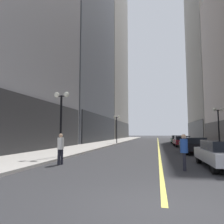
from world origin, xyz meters
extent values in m
plane|color=#2D2D30|center=(0.00, 35.00, 0.00)|extent=(200.00, 200.00, 0.00)
cube|color=#ADA8A0|center=(-8.25, 35.00, 0.07)|extent=(4.50, 78.00, 0.15)
cube|color=#ADA8A0|center=(8.25, 35.00, 0.07)|extent=(4.50, 78.00, 0.15)
cube|color=#E5D64C|center=(0.00, 35.00, 0.00)|extent=(0.16, 70.00, 0.01)
cube|color=#2C2C2E|center=(-10.60, 11.00, 2.35)|extent=(0.50, 20.90, 4.70)
cube|color=slate|center=(-17.25, 34.50, 21.52)|extent=(13.49, 24.00, 43.04)
cube|color=#212327|center=(-10.60, 34.50, 2.50)|extent=(0.50, 22.80, 5.00)
cube|color=#A8A399|center=(-17.90, 60.00, 30.82)|extent=(14.80, 26.00, 61.63)
cube|color=#3A3935|center=(-10.60, 60.00, 2.50)|extent=(0.50, 24.70, 5.00)
cube|color=#332A23|center=(10.60, 34.50, 1.88)|extent=(0.50, 22.80, 3.75)
cube|color=#A8A399|center=(16.79, 60.00, 34.03)|extent=(12.58, 26.00, 68.06)
cube|color=#3A3935|center=(10.60, 60.00, 2.50)|extent=(0.50, 24.70, 5.00)
cube|color=#B7B7BC|center=(2.95, 6.05, 0.59)|extent=(1.98, 4.50, 0.55)
cylinder|color=black|center=(2.09, 7.60, 0.32)|extent=(0.23, 0.64, 0.64)
cylinder|color=black|center=(2.14, 4.47, 0.32)|extent=(0.23, 0.64, 0.64)
cube|color=black|center=(2.77, 13.68, 0.59)|extent=(1.82, 4.63, 0.55)
cube|color=black|center=(2.77, 13.45, 1.07)|extent=(1.59, 2.60, 0.50)
cylinder|color=black|center=(1.99, 15.29, 0.32)|extent=(0.23, 0.64, 0.64)
cylinder|color=black|center=(3.51, 15.31, 0.32)|extent=(0.23, 0.64, 0.64)
cylinder|color=black|center=(2.03, 12.06, 0.32)|extent=(0.23, 0.64, 0.64)
cylinder|color=black|center=(3.55, 12.08, 0.32)|extent=(0.23, 0.64, 0.64)
cube|color=maroon|center=(2.83, 22.77, 0.59)|extent=(1.93, 4.48, 0.55)
cube|color=black|center=(2.83, 22.54, 1.07)|extent=(1.67, 2.52, 0.50)
cylinder|color=black|center=(2.00, 24.31, 0.32)|extent=(0.23, 0.64, 0.64)
cylinder|color=black|center=(3.60, 24.34, 0.32)|extent=(0.23, 0.64, 0.64)
cylinder|color=black|center=(2.06, 21.19, 0.32)|extent=(0.23, 0.64, 0.64)
cylinder|color=black|center=(3.66, 21.23, 0.32)|extent=(0.23, 0.64, 0.64)
cube|color=#196038|center=(2.95, 29.37, 0.59)|extent=(2.02, 4.59, 0.55)
cube|color=black|center=(2.94, 29.15, 1.07)|extent=(1.76, 2.58, 0.50)
cylinder|color=black|center=(2.12, 30.98, 0.32)|extent=(0.23, 0.64, 0.64)
cylinder|color=black|center=(3.83, 30.96, 0.32)|extent=(0.23, 0.64, 0.64)
cylinder|color=black|center=(2.07, 27.79, 0.32)|extent=(0.23, 0.64, 0.64)
cylinder|color=black|center=(3.78, 27.77, 0.32)|extent=(0.23, 0.64, 0.64)
cylinder|color=black|center=(-5.33, 5.60, 0.40)|extent=(0.14, 0.14, 0.80)
cylinder|color=black|center=(-5.17, 5.64, 0.40)|extent=(0.14, 0.14, 0.80)
cylinder|color=silver|center=(-5.25, 5.62, 1.12)|extent=(0.40, 0.40, 0.63)
sphere|color=tan|center=(-5.25, 5.62, 1.54)|extent=(0.22, 0.22, 0.22)
cylinder|color=black|center=(1.05, 5.15, 0.39)|extent=(0.14, 0.14, 0.79)
cylinder|color=black|center=(1.03, 4.99, 0.39)|extent=(0.14, 0.14, 0.79)
cylinder|color=#234799|center=(1.04, 5.07, 1.10)|extent=(0.37, 0.37, 0.62)
sphere|color=tan|center=(1.04, 5.07, 1.52)|extent=(0.21, 0.21, 0.21)
cylinder|color=black|center=(-6.40, 8.00, 2.10)|extent=(0.14, 0.14, 4.20)
cylinder|color=black|center=(-6.40, 8.00, 4.15)|extent=(0.80, 0.06, 0.06)
sphere|color=white|center=(-6.75, 8.00, 4.25)|extent=(0.36, 0.36, 0.36)
sphere|color=white|center=(-6.05, 8.00, 4.25)|extent=(0.36, 0.36, 0.36)
cylinder|color=black|center=(-6.40, 27.99, 2.10)|extent=(0.14, 0.14, 4.20)
cylinder|color=black|center=(-6.40, 27.99, 4.15)|extent=(0.80, 0.06, 0.06)
sphere|color=white|center=(-6.75, 27.99, 4.25)|extent=(0.36, 0.36, 0.36)
sphere|color=white|center=(-6.05, 27.99, 4.25)|extent=(0.36, 0.36, 0.36)
cylinder|color=black|center=(6.40, 19.80, 2.10)|extent=(0.14, 0.14, 4.20)
cylinder|color=black|center=(6.40, 19.80, 4.15)|extent=(0.80, 0.06, 0.06)
sphere|color=white|center=(6.05, 19.80, 4.25)|extent=(0.36, 0.36, 0.36)
sphere|color=white|center=(6.75, 19.80, 4.25)|extent=(0.36, 0.36, 0.36)
camera|label=1|loc=(-0.14, -5.10, 1.68)|focal=34.03mm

